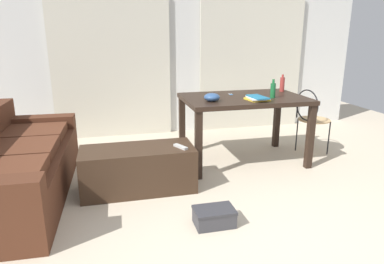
% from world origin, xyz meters
% --- Properties ---
extents(ground_plane, '(7.92, 7.92, 0.00)m').
position_xyz_m(ground_plane, '(0.00, 1.25, 0.00)').
color(ground_plane, beige).
extents(wall_back, '(5.60, 0.10, 2.45)m').
position_xyz_m(wall_back, '(0.00, 3.30, 1.22)').
color(wall_back, silver).
rests_on(wall_back, ground).
extents(curtains, '(3.83, 0.03, 2.02)m').
position_xyz_m(curtains, '(0.00, 3.21, 1.01)').
color(curtains, beige).
rests_on(curtains, ground).
extents(couch, '(0.94, 2.11, 0.77)m').
position_xyz_m(couch, '(-2.08, 1.36, 0.30)').
color(couch, '#4C2819').
rests_on(couch, ground).
extents(coffee_table, '(1.09, 0.48, 0.43)m').
position_xyz_m(coffee_table, '(-0.92, 1.25, 0.22)').
color(coffee_table, '#382619').
rests_on(coffee_table, ground).
extents(craft_table, '(1.40, 0.91, 0.79)m').
position_xyz_m(craft_table, '(0.37, 1.77, 0.69)').
color(craft_table, black).
rests_on(craft_table, ground).
extents(wire_chair, '(0.40, 0.42, 0.83)m').
position_xyz_m(wire_chair, '(1.30, 1.82, 0.51)').
color(wire_chair, tan).
rests_on(wire_chair, ground).
extents(bottle_near, '(0.06, 0.06, 0.21)m').
position_xyz_m(bottle_near, '(0.66, 1.62, 0.87)').
color(bottle_near, '#195B2D').
rests_on(bottle_near, craft_table).
extents(bottle_far, '(0.06, 0.06, 0.21)m').
position_xyz_m(bottle_far, '(0.98, 2.00, 0.88)').
color(bottle_far, '#99332D').
rests_on(bottle_far, craft_table).
extents(bowl, '(0.17, 0.17, 0.09)m').
position_xyz_m(bowl, '(-0.07, 1.59, 0.83)').
color(bowl, '#2D4C7A').
rests_on(bowl, craft_table).
extents(book_stack, '(0.24, 0.31, 0.05)m').
position_xyz_m(book_stack, '(0.43, 1.53, 0.81)').
color(book_stack, gold).
rests_on(book_stack, craft_table).
extents(scissors, '(0.06, 0.11, 0.00)m').
position_xyz_m(scissors, '(0.28, 1.94, 0.79)').
color(scissors, '#9EA0A5').
rests_on(scissors, craft_table).
extents(tv_remote_primary, '(0.12, 0.18, 0.02)m').
position_xyz_m(tv_remote_primary, '(-0.51, 1.16, 0.44)').
color(tv_remote_primary, '#B7B7B2').
rests_on(tv_remote_primary, coffee_table).
extents(shoebox, '(0.33, 0.22, 0.14)m').
position_xyz_m(shoebox, '(-0.39, 0.43, 0.07)').
color(shoebox, '#38383D').
rests_on(shoebox, ground).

